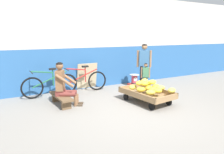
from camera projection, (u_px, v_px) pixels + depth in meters
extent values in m
plane|color=gray|center=(140.00, 115.00, 4.93)|extent=(80.00, 80.00, 0.00)
cube|color=#2D609E|center=(89.00, 67.00, 7.42)|extent=(16.00, 0.30, 1.40)
cube|color=beige|center=(88.00, 20.00, 7.11)|extent=(16.00, 0.30, 1.81)
cube|color=#99754C|center=(147.00, 94.00, 5.77)|extent=(1.00, 1.53, 0.05)
cube|color=#99754C|center=(136.00, 94.00, 5.52)|extent=(0.21, 1.43, 0.10)
cube|color=#99754C|center=(157.00, 89.00, 5.98)|extent=(0.21, 1.43, 0.10)
cube|color=#99754C|center=(130.00, 87.00, 6.31)|extent=(0.84, 0.14, 0.10)
cube|color=#99754C|center=(167.00, 98.00, 5.19)|extent=(0.84, 0.14, 0.10)
cylinder|color=black|center=(126.00, 97.00, 6.02)|extent=(0.07, 0.18, 0.18)
cylinder|color=black|center=(142.00, 93.00, 6.38)|extent=(0.07, 0.18, 0.18)
cylinder|color=black|center=(152.00, 107.00, 5.21)|extent=(0.07, 0.18, 0.18)
cylinder|color=black|center=(169.00, 102.00, 5.57)|extent=(0.07, 0.18, 0.18)
ellipsoid|color=gold|center=(153.00, 90.00, 5.51)|extent=(0.27, 0.23, 0.13)
ellipsoid|color=gold|center=(149.00, 88.00, 5.68)|extent=(0.29, 0.27, 0.13)
ellipsoid|color=yellow|center=(172.00, 90.00, 5.42)|extent=(0.28, 0.23, 0.13)
ellipsoid|color=gold|center=(158.00, 91.00, 5.41)|extent=(0.29, 0.26, 0.13)
ellipsoid|color=gold|center=(133.00, 87.00, 5.75)|extent=(0.27, 0.22, 0.13)
ellipsoid|color=yellow|center=(148.00, 84.00, 6.08)|extent=(0.30, 0.29, 0.13)
ellipsoid|color=gold|center=(141.00, 89.00, 5.52)|extent=(0.30, 0.27, 0.13)
ellipsoid|color=gold|center=(151.00, 92.00, 5.25)|extent=(0.29, 0.26, 0.13)
ellipsoid|color=yellow|center=(160.00, 88.00, 5.69)|extent=(0.28, 0.24, 0.13)
ellipsoid|color=gold|center=(156.00, 87.00, 5.83)|extent=(0.27, 0.23, 0.13)
ellipsoid|color=gold|center=(140.00, 83.00, 5.67)|extent=(0.28, 0.23, 0.13)
ellipsoid|color=yellow|center=(145.00, 81.00, 5.93)|extent=(0.29, 0.26, 0.13)
ellipsoid|color=gold|center=(145.00, 83.00, 5.67)|extent=(0.28, 0.24, 0.13)
ellipsoid|color=yellow|center=(152.00, 82.00, 5.83)|extent=(0.24, 0.18, 0.13)
cube|color=brown|center=(61.00, 96.00, 5.56)|extent=(0.36, 1.12, 0.05)
cube|color=brown|center=(57.00, 97.00, 5.90)|extent=(0.24, 0.09, 0.22)
cube|color=brown|center=(66.00, 105.00, 5.26)|extent=(0.24, 0.09, 0.22)
cylinder|color=brown|center=(77.00, 99.00, 5.67)|extent=(0.10, 0.10, 0.27)
cube|color=#4C3D2D|center=(79.00, 103.00, 5.70)|extent=(0.24, 0.18, 0.04)
cylinder|color=brown|center=(69.00, 92.00, 5.63)|extent=(0.41, 0.30, 0.13)
cylinder|color=brown|center=(76.00, 101.00, 5.50)|extent=(0.10, 0.10, 0.27)
cube|color=#4C3D2D|center=(78.00, 105.00, 5.52)|extent=(0.24, 0.18, 0.04)
cylinder|color=brown|center=(68.00, 94.00, 5.46)|extent=(0.41, 0.30, 0.13)
cube|color=brown|center=(61.00, 93.00, 5.54)|extent=(0.33, 0.35, 0.14)
cube|color=brown|center=(60.00, 80.00, 5.47)|extent=(0.31, 0.37, 0.52)
cylinder|color=brown|center=(68.00, 78.00, 5.67)|extent=(0.45, 0.29, 0.36)
cylinder|color=brown|center=(65.00, 81.00, 5.28)|extent=(0.45, 0.29, 0.36)
sphere|color=brown|center=(59.00, 66.00, 5.40)|extent=(0.19, 0.19, 0.19)
ellipsoid|color=black|center=(59.00, 64.00, 5.39)|extent=(0.17, 0.17, 0.09)
cube|color=red|center=(134.00, 88.00, 6.77)|extent=(0.36, 0.28, 0.30)
cylinder|color=#28282D|center=(134.00, 83.00, 6.74)|extent=(0.20, 0.20, 0.03)
cube|color=#C6384C|center=(134.00, 79.00, 6.71)|extent=(0.16, 0.10, 0.24)
cylinder|color=white|center=(135.00, 79.00, 6.66)|extent=(0.13, 0.01, 0.13)
cylinder|color=#B2B5BA|center=(135.00, 75.00, 6.68)|extent=(0.30, 0.30, 0.01)
torus|color=black|center=(32.00, 88.00, 6.09)|extent=(0.64, 0.06, 0.64)
torus|color=black|center=(67.00, 84.00, 6.58)|extent=(0.64, 0.06, 0.64)
cylinder|color=#236B3D|center=(50.00, 79.00, 6.30)|extent=(1.03, 0.04, 0.43)
cylinder|color=#236B3D|center=(53.00, 78.00, 6.34)|extent=(0.04, 0.04, 0.48)
cylinder|color=#236B3D|center=(42.00, 72.00, 6.15)|extent=(0.61, 0.04, 0.12)
cube|color=black|center=(53.00, 69.00, 6.28)|extent=(0.20, 0.10, 0.05)
cylinder|color=black|center=(31.00, 72.00, 6.00)|extent=(0.03, 0.48, 0.03)
torus|color=black|center=(67.00, 84.00, 6.61)|extent=(0.64, 0.07, 0.64)
torus|color=black|center=(97.00, 81.00, 7.06)|extent=(0.64, 0.07, 0.64)
cylinder|color=#AD231E|center=(82.00, 76.00, 6.79)|extent=(1.03, 0.07, 0.43)
cylinder|color=#AD231E|center=(85.00, 75.00, 6.83)|extent=(0.04, 0.04, 0.48)
cylinder|color=#AD231E|center=(76.00, 69.00, 6.66)|extent=(0.62, 0.06, 0.12)
cube|color=black|center=(85.00, 66.00, 6.78)|extent=(0.20, 0.11, 0.05)
cylinder|color=black|center=(66.00, 69.00, 6.52)|extent=(0.05, 0.48, 0.03)
cube|color=#C6B289|center=(87.00, 76.00, 7.22)|extent=(0.70, 0.19, 0.89)
cylinder|color=#232328|center=(146.00, 77.00, 7.20)|extent=(0.10, 0.10, 0.80)
cylinder|color=#232328|center=(141.00, 77.00, 7.21)|extent=(0.10, 0.10, 0.80)
cube|color=#386693|center=(144.00, 58.00, 7.07)|extent=(0.38, 0.34, 0.52)
cylinder|color=#9E704C|center=(150.00, 59.00, 7.06)|extent=(0.07, 0.07, 0.56)
cylinder|color=#9E704C|center=(138.00, 59.00, 7.09)|extent=(0.07, 0.07, 0.56)
sphere|color=#9E704C|center=(144.00, 47.00, 7.00)|extent=(0.19, 0.19, 0.19)
ellipsoid|color=black|center=(145.00, 45.00, 6.99)|extent=(0.17, 0.17, 0.09)
cylinder|color=#38425B|center=(147.00, 84.00, 6.87)|extent=(0.06, 0.06, 0.49)
cylinder|color=#38425B|center=(144.00, 84.00, 6.87)|extent=(0.06, 0.06, 0.49)
cube|color=#427A56|center=(146.00, 72.00, 6.79)|extent=(0.23, 0.20, 0.32)
cylinder|color=#9E704C|center=(149.00, 73.00, 6.80)|extent=(0.04, 0.04, 0.34)
cylinder|color=#9E704C|center=(142.00, 73.00, 6.79)|extent=(0.04, 0.04, 0.34)
sphere|color=#9E704C|center=(146.00, 65.00, 6.74)|extent=(0.12, 0.12, 0.12)
ellipsoid|color=black|center=(146.00, 64.00, 6.74)|extent=(0.11, 0.11, 0.05)
cube|color=green|center=(137.00, 92.00, 6.43)|extent=(0.18, 0.12, 0.24)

